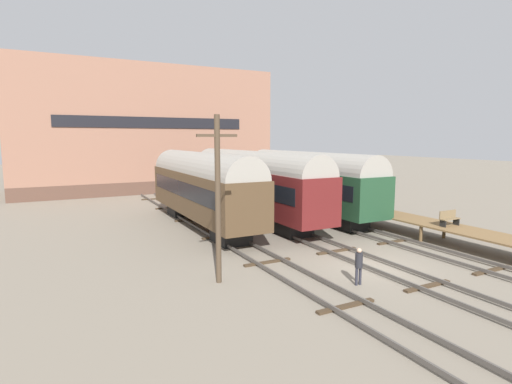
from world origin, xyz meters
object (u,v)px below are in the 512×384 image
object	(u,v)px
person_worker	(359,263)
train_car_maroon	(252,180)
train_car_brown	(202,185)
train_car_green	(308,180)
utility_pole	(218,197)
bench	(449,218)

from	to	relation	value
person_worker	train_car_maroon	bearing A→B (deg)	80.75
train_car_brown	person_worker	xyz separation A→B (m)	(1.99, -13.94, -2.04)
train_car_brown	train_car_green	xyz separation A→B (m)	(8.81, -0.35, -0.06)
train_car_maroon	utility_pole	size ratio (longest dim) A/B	2.50
person_worker	train_car_green	bearing A→B (deg)	63.36
train_car_maroon	person_worker	world-z (taller)	train_car_maroon
train_car_green	person_worker	size ratio (longest dim) A/B	9.41
person_worker	utility_pole	size ratio (longest dim) A/B	0.22
train_car_maroon	bench	size ratio (longest dim) A/B	12.91
bench	utility_pole	xyz separation A→B (m)	(-14.60, 0.31, 2.20)
train_car_green	train_car_maroon	bearing A→B (deg)	164.19
train_car_green	train_car_maroon	distance (m)	4.58
bench	train_car_maroon	bearing A→B (deg)	120.15
train_car_green	train_car_maroon	xyz separation A→B (m)	(-4.40, 1.25, 0.09)
utility_pole	train_car_maroon	bearing A→B (deg)	57.16
train_car_green	bench	size ratio (longest dim) A/B	10.94
utility_pole	person_worker	bearing A→B (deg)	-30.70
train_car_green	bench	distance (m)	11.22
train_car_brown	train_car_maroon	world-z (taller)	train_car_maroon
utility_pole	train_car_brown	bearing A→B (deg)	73.65
train_car_green	bench	bearing A→B (deg)	-76.46
bench	utility_pole	distance (m)	14.77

